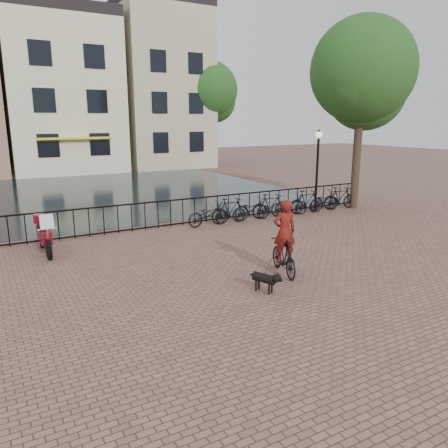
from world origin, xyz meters
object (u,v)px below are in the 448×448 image
cyclist (284,242)px  dog (264,281)px  motorcycle (44,231)px  lamp_post (318,157)px

cyclist → dog: 1.49m
motorcycle → cyclist: bearing=-44.5°
lamp_post → cyclist: size_ratio=1.50×
dog → motorcycle: motorcycle is taller
cyclist → lamp_post: bearing=-120.5°
dog → motorcycle: (-4.02, 5.76, 0.42)m
cyclist → dog: bearing=49.7°
lamp_post → motorcycle: lamp_post is taller
lamp_post → dog: (-7.28, -6.65, -2.11)m
lamp_post → dog: size_ratio=4.10×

